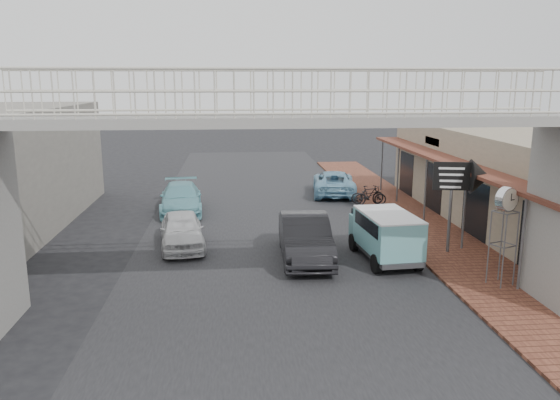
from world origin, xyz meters
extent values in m
plane|color=black|center=(0.00, 0.00, 0.00)|extent=(120.00, 120.00, 0.00)
cube|color=black|center=(0.00, 0.00, 0.01)|extent=(10.00, 60.00, 0.01)
cube|color=brown|center=(6.50, 3.00, 0.05)|extent=(3.00, 40.00, 0.10)
cube|color=gray|center=(11.00, 4.00, 2.00)|extent=(6.00, 18.00, 4.00)
cube|color=brown|center=(7.70, 4.00, 2.90)|extent=(1.80, 18.00, 0.12)
cube|color=silver|center=(8.05, 7.50, 3.30)|extent=(0.08, 2.60, 0.90)
cube|color=#B21914|center=(8.05, 1.00, 3.30)|extent=(0.08, 2.20, 0.80)
cube|color=gray|center=(0.00, -4.00, 5.12)|extent=(14.00, 2.00, 0.24)
cube|color=beige|center=(0.00, -3.05, 5.79)|extent=(14.00, 0.08, 1.10)
cube|color=beige|center=(0.00, -4.95, 5.79)|extent=(14.00, 0.08, 1.10)
cube|color=gray|center=(-11.00, 6.00, 2.50)|extent=(5.00, 14.00, 5.00)
imported|color=silver|center=(-3.29, 2.36, 0.66)|extent=(2.02, 4.03, 1.32)
imported|color=black|center=(1.08, 0.60, 0.77)|extent=(1.77, 4.70, 1.53)
imported|color=#71A7C4|center=(4.12, 11.46, 0.65)|extent=(2.80, 4.96, 1.31)
imported|color=#6AADB8|center=(-3.82, 8.00, 0.67)|extent=(2.24, 4.77, 1.35)
cylinder|color=black|center=(2.98, 1.38, 0.32)|extent=(0.27, 0.65, 0.63)
cylinder|color=black|center=(4.38, 1.50, 0.32)|extent=(0.27, 0.65, 0.63)
cylinder|color=black|center=(3.18, -1.04, 0.32)|extent=(0.27, 0.65, 0.63)
cylinder|color=black|center=(4.58, -0.93, 0.32)|extent=(0.27, 0.65, 0.63)
cube|color=#67AEB2|center=(3.80, -0.04, 1.06)|extent=(1.77, 3.00, 1.22)
cube|color=#67AEB2|center=(3.67, 1.62, 0.86)|extent=(1.52, 0.93, 0.81)
cube|color=black|center=(3.80, -0.04, 1.40)|extent=(1.76, 2.47, 0.45)
cube|color=silver|center=(3.80, -0.04, 1.70)|extent=(1.78, 3.00, 0.05)
imported|color=black|center=(5.30, 8.42, 0.55)|extent=(1.80, 1.02, 0.89)
imported|color=black|center=(5.30, 8.32, 0.59)|extent=(1.69, 0.91, 0.98)
cylinder|color=#59595B|center=(6.20, -2.44, 1.22)|extent=(0.04, 0.04, 2.24)
cylinder|color=#59595B|center=(6.68, -2.22, 1.22)|extent=(0.04, 0.04, 2.24)
cylinder|color=#59595B|center=(6.41, -2.93, 1.22)|extent=(0.04, 0.04, 2.24)
cylinder|color=#59595B|center=(6.90, -2.71, 1.22)|extent=(0.04, 0.04, 2.24)
cylinder|color=silver|center=(6.55, -2.57, 2.71)|extent=(0.77, 0.53, 0.72)
cylinder|color=beige|center=(6.60, -2.69, 2.71)|extent=(0.59, 0.28, 0.64)
cylinder|color=beige|center=(6.49, -2.45, 2.71)|extent=(0.59, 0.28, 0.64)
cylinder|color=#59595B|center=(6.24, 0.68, 1.69)|extent=(0.11, 0.11, 3.18)
cube|color=black|center=(6.23, 0.65, 2.84)|extent=(1.30, 0.34, 0.99)
cone|color=black|center=(7.14, 0.45, 2.84)|extent=(0.90, 1.32, 1.21)
cube|color=white|center=(6.17, 0.62, 2.79)|extent=(0.86, 0.19, 0.66)
camera|label=1|loc=(-1.39, -17.41, 6.06)|focal=35.00mm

